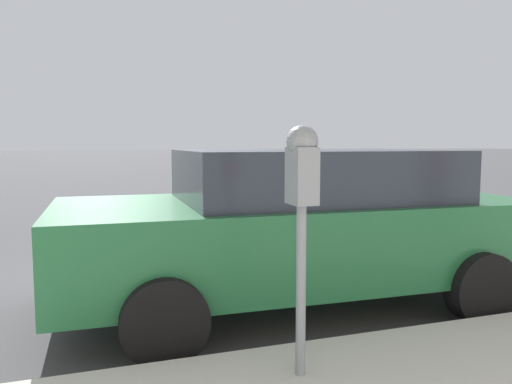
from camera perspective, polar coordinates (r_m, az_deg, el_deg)
ground_plane at (r=5.67m, az=-8.56°, el=-10.67°), size 220.00×220.00×0.00m
parking_meter at (r=2.97m, az=5.26°, el=0.67°), size 0.21×0.19×1.52m
car_green at (r=4.86m, az=4.95°, el=-3.63°), size 2.21×4.49×1.52m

